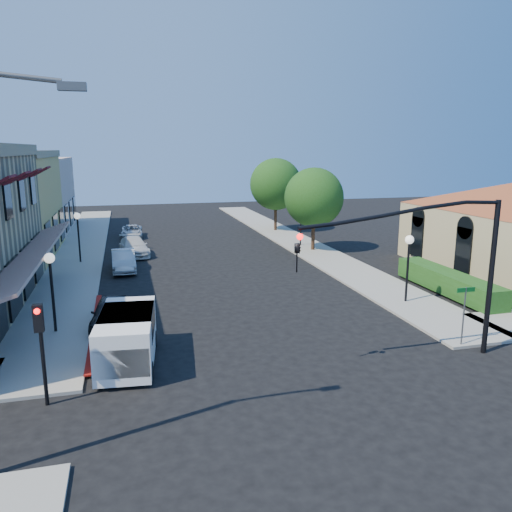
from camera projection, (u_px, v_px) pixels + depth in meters
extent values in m
plane|color=black|center=(305.00, 395.00, 16.17)|extent=(120.00, 120.00, 0.00)
cube|color=gray|center=(82.00, 249.00, 39.48)|extent=(3.50, 50.00, 0.12)
cube|color=gray|center=(291.00, 239.00, 43.87)|extent=(3.50, 50.00, 0.12)
cube|color=maroon|center=(95.00, 330.00, 22.00)|extent=(0.25, 10.00, 0.06)
cube|color=#561416|center=(34.00, 252.00, 23.52)|extent=(1.75, 17.00, 0.67)
cube|color=#561118|center=(0.00, 183.00, 19.30)|extent=(1.02, 1.50, 0.60)
cube|color=#561118|center=(17.00, 178.00, 22.51)|extent=(1.02, 1.50, 0.60)
cube|color=#561118|center=(30.00, 174.00, 25.72)|extent=(1.02, 1.50, 0.60)
cube|color=#561118|center=(40.00, 172.00, 28.93)|extent=(1.02, 1.50, 0.60)
cube|color=black|center=(14.00, 287.00, 22.95)|extent=(0.12, 2.60, 2.60)
cube|color=black|center=(27.00, 270.00, 26.16)|extent=(0.12, 2.60, 2.60)
cube|color=black|center=(38.00, 257.00, 29.38)|extent=(0.12, 2.60, 2.60)
cube|color=#C8A597|center=(13.00, 196.00, 47.46)|extent=(10.00, 12.00, 7.00)
cube|color=black|center=(463.00, 250.00, 30.28)|extent=(0.12, 1.40, 2.80)
cube|color=black|center=(417.00, 237.00, 35.01)|extent=(0.12, 1.40, 2.80)
cube|color=#214C15|center=(447.00, 293.00, 27.61)|extent=(1.40, 8.00, 1.10)
cylinder|color=#301E13|center=(313.00, 238.00, 38.95)|extent=(0.28, 0.28, 2.10)
sphere|color=#214C15|center=(314.00, 197.00, 38.29)|extent=(4.56, 4.56, 4.56)
cylinder|color=#301E13|center=(275.00, 220.00, 48.38)|extent=(0.28, 0.28, 2.27)
sphere|color=#214C15|center=(276.00, 184.00, 47.66)|extent=(4.94, 4.94, 4.94)
cylinder|color=black|center=(491.00, 279.00, 18.96)|extent=(0.20, 0.20, 6.00)
cylinder|color=black|center=(404.00, 214.00, 17.44)|extent=(7.80, 0.14, 0.14)
imported|color=black|center=(298.00, 245.00, 16.65)|extent=(0.20, 0.16, 1.00)
sphere|color=#FF0C0C|center=(300.00, 237.00, 16.42)|extent=(0.22, 0.22, 0.22)
cylinder|color=black|center=(43.00, 360.00, 15.27)|extent=(0.12, 0.12, 3.00)
cube|color=black|center=(38.00, 318.00, 14.83)|extent=(0.28, 0.22, 0.85)
sphere|color=#FF0C0C|center=(37.00, 311.00, 14.67)|extent=(0.18, 0.18, 0.18)
cube|color=#595B5E|center=(72.00, 86.00, 10.78)|extent=(0.60, 0.25, 0.18)
cylinder|color=#595B5E|center=(463.00, 318.00, 19.87)|extent=(0.06, 0.06, 2.50)
cube|color=#0C591E|center=(466.00, 290.00, 19.63)|extent=(0.80, 0.04, 0.18)
cylinder|color=black|center=(53.00, 298.00, 21.26)|extent=(0.12, 0.12, 3.20)
sphere|color=white|center=(49.00, 258.00, 20.90)|extent=(0.44, 0.44, 0.44)
cylinder|color=black|center=(79.00, 241.00, 34.49)|extent=(0.12, 0.12, 3.20)
sphere|color=white|center=(77.00, 216.00, 34.13)|extent=(0.44, 0.44, 0.44)
cylinder|color=black|center=(407.00, 273.00, 25.53)|extent=(0.12, 0.12, 3.20)
sphere|color=white|center=(409.00, 240.00, 25.16)|extent=(0.44, 0.44, 0.44)
cylinder|color=black|center=(301.00, 227.00, 40.65)|extent=(0.12, 0.12, 3.20)
sphere|color=white|center=(301.00, 206.00, 40.28)|extent=(0.44, 0.44, 0.44)
cube|color=white|center=(127.00, 337.00, 18.35)|extent=(2.33, 4.56, 1.80)
cube|color=white|center=(122.00, 361.00, 16.54)|extent=(1.90, 0.78, 1.00)
cube|color=black|center=(122.00, 343.00, 16.77)|extent=(1.70, 0.27, 0.90)
cube|color=black|center=(127.00, 323.00, 18.55)|extent=(2.17, 2.78, 0.90)
cylinder|color=black|center=(99.00, 375.00, 16.93)|extent=(0.32, 0.68, 0.66)
cylinder|color=black|center=(110.00, 342.00, 19.82)|extent=(0.32, 0.68, 0.66)
cylinder|color=black|center=(149.00, 371.00, 17.19)|extent=(0.32, 0.68, 0.66)
cylinder|color=black|center=(153.00, 339.00, 20.08)|extent=(0.32, 0.68, 0.66)
imported|color=black|center=(110.00, 313.00, 22.37)|extent=(1.94, 3.92, 1.29)
imported|color=#B4B7BA|center=(124.00, 261.00, 32.58)|extent=(1.58, 4.23, 1.38)
imported|color=silver|center=(134.00, 247.00, 37.40)|extent=(2.37, 4.80, 1.34)
imported|color=silver|center=(132.00, 231.00, 45.09)|extent=(1.93, 4.00, 1.10)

